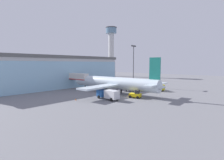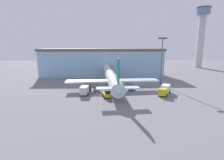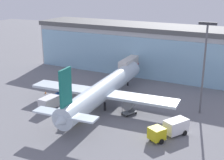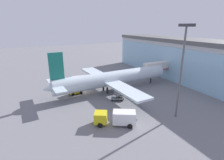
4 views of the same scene
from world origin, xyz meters
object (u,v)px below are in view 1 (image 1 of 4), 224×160
fuel_truck (156,86)px  safety_cone_wingtip (76,99)px  airplane (114,83)px  jet_bridge (75,77)px  control_tower (111,46)px  catering_truck (108,94)px  pushback_tug (136,95)px  apron_light_mast (133,62)px  baggage_cart (130,90)px  safety_cone_nose (129,95)px

fuel_truck → safety_cone_wingtip: fuel_truck is taller
airplane → safety_cone_wingtip: airplane is taller
jet_bridge → control_tower: control_tower is taller
jet_bridge → catering_truck: bearing=161.5°
control_tower → catering_truck: size_ratio=5.02×
control_tower → pushback_tug: size_ratio=10.99×
apron_light_mast → baggage_cart: size_ratio=5.41×
airplane → safety_cone_wingtip: size_ratio=65.81×
jet_bridge → fuel_truck: size_ratio=1.77×
apron_light_mast → safety_cone_wingtip: size_ratio=31.70×
baggage_cart → fuel_truck: bearing=86.0°
airplane → safety_cone_nose: airplane is taller
catering_truck → pushback_tug: (6.43, -4.75, -0.49)m
baggage_cart → jet_bridge: bearing=-133.6°
pushback_tug → apron_light_mast: bearing=-64.8°
safety_cone_wingtip → control_tower: bearing=33.4°
catering_truck → pushback_tug: 8.01m
catering_truck → baggage_cart: (15.07, 2.88, -0.97)m
fuel_truck → baggage_cart: fuel_truck is taller
safety_cone_wingtip → baggage_cart: bearing=-8.3°
fuel_truck → airplane: bearing=-83.8°
fuel_truck → pushback_tug: bearing=-51.2°
baggage_cart → catering_truck: bearing=-52.3°
airplane → pushback_tug: 10.24m
jet_bridge → airplane: size_ratio=0.36×
catering_truck → pushback_tug: bearing=-119.2°
jet_bridge → safety_cone_nose: bearing=-179.1°
fuel_truck → safety_cone_nose: (-15.97, 1.49, -1.19)m
safety_cone_nose → safety_cone_wingtip: same height
airplane → apron_light_mast: bearing=-77.8°
safety_cone_wingtip → apron_light_mast: bearing=5.3°
pushback_tug → safety_cone_wingtip: (-12.87, 10.78, -0.70)m
control_tower → fuel_truck: 78.08m
apron_light_mast → safety_cone_wingtip: 35.34m
pushback_tug → safety_cone_wingtip: pushback_tug is taller
airplane → pushback_tug: airplane is taller
safety_cone_nose → apron_light_mast: bearing=28.6°
catering_truck → fuel_truck: bearing=-88.9°
jet_bridge → baggage_cart: 22.49m
pushback_tug → safety_cone_nose: (1.91, 3.60, -0.70)m
airplane → catering_truck: bearing=118.4°
apron_light_mast → baggage_cart: apron_light_mast is taller
control_tower → baggage_cart: (-55.16, -53.74, -22.75)m
jet_bridge → airplane: bearing=-177.2°
apron_light_mast → catering_truck: bearing=-161.4°
baggage_cart → safety_cone_wingtip: bearing=-71.5°
pushback_tug → fuel_truck: bearing=-91.8°
baggage_cart → airplane: bearing=-81.0°
control_tower → safety_cone_nose: (-61.89, -57.78, -22.98)m
control_tower → pushback_tug: control_tower is taller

